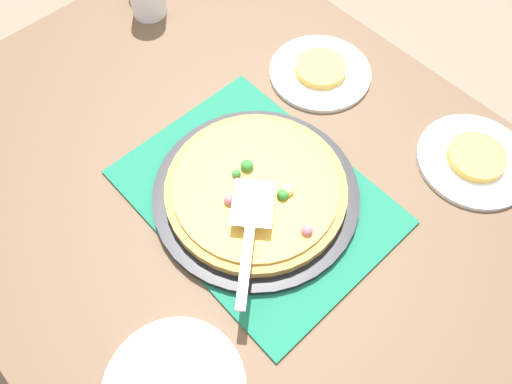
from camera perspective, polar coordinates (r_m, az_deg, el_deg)
The scene contains 10 objects.
ground_plane at distance 1.60m, azimuth 0.00°, elevation -13.82°, with size 8.00×8.00×0.00m, color #84705B.
dining_table at distance 1.00m, azimuth 0.00°, elevation -3.69°, with size 1.40×1.00×0.75m.
placemat at distance 0.90m, azimuth 0.00°, elevation -0.54°, with size 0.48×0.36×0.01m, color #196B4C.
pizza_pan at distance 0.89m, azimuth 0.00°, elevation -0.22°, with size 0.38×0.38×0.01m, color black.
pizza at distance 0.87m, azimuth 0.01°, elevation 0.41°, with size 0.33×0.33×0.05m.
plate_near_left at distance 1.09m, azimuth 7.58°, elevation 13.83°, with size 0.22×0.22×0.01m, color white.
plate_far_right at distance 1.03m, azimuth 24.37°, elevation 3.42°, with size 0.22×0.22×0.01m, color white.
served_slice_left at distance 1.08m, azimuth 7.66°, elevation 14.31°, with size 0.11×0.11×0.02m, color #EAB747.
served_slice_right at distance 1.02m, azimuth 24.63°, elevation 3.81°, with size 0.11×0.11×0.02m, color #EAB747.
pizza_server at distance 0.79m, azimuth -0.72°, elevation -4.34°, with size 0.18×0.20×0.01m.
Camera 1 is at (0.32, -0.30, 1.54)m, focal length 33.83 mm.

